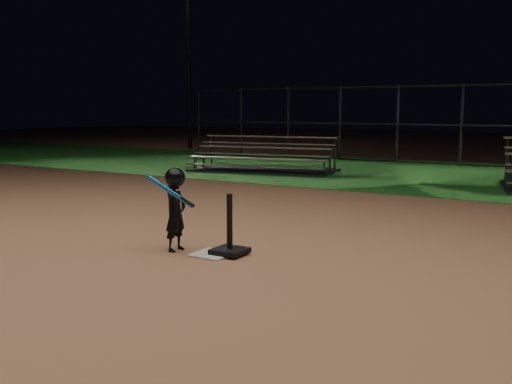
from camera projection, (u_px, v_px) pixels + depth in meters
name	position (u px, v px, depth m)	size (l,w,h in m)	color
ground	(213.00, 255.00, 7.08)	(80.00, 80.00, 0.00)	#A9704C
grass_strip	(434.00, 175.00, 15.52)	(60.00, 8.00, 0.01)	#1C561C
home_plate	(213.00, 254.00, 7.07)	(0.45, 0.45, 0.02)	beige
batting_tee	(230.00, 243.00, 7.06)	(0.38, 0.38, 0.72)	black
child_batter	(176.00, 207.00, 7.23)	(0.47, 0.53, 1.04)	black
bleacher_left	(263.00, 164.00, 16.50)	(4.23, 2.58, 0.97)	#B4B4B9
backstop_fence	(461.00, 125.00, 17.87)	(20.08, 0.08, 2.50)	#38383D
light_pole_left	(187.00, 33.00, 25.20)	(0.90, 0.53, 8.30)	#2D2D30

